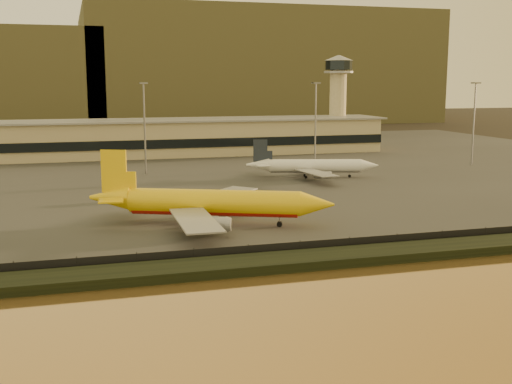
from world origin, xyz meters
TOP-DOWN VIEW (x-y plane):
  - ground at (0.00, 0.00)m, footprint 900.00×900.00m
  - embankment at (0.00, -17.00)m, footprint 320.00×7.00m
  - tarmac at (0.00, 95.00)m, footprint 320.00×220.00m
  - perimeter_fence at (0.00, -13.00)m, footprint 300.00×0.05m
  - terminal_building at (-14.52, 125.55)m, footprint 202.00×25.00m
  - control_tower at (70.00, 131.00)m, footprint 11.20×11.20m
  - apron_light_masts at (15.00, 75.00)m, footprint 152.20×12.20m
  - distant_hills at (-20.74, 340.00)m, footprint 470.00×160.00m
  - dhl_cargo_jet at (-6.42, 11.36)m, footprint 42.92×40.63m
  - white_narrowbody_jet at (32.45, 60.49)m, footprint 35.36×33.79m
  - gse_vehicle_yellow at (3.28, 24.26)m, footprint 4.75×2.95m
  - gse_vehicle_white at (-21.63, 38.10)m, footprint 4.60×3.33m

SIDE VIEW (x-z plane):
  - ground at x=0.00m, z-range 0.00..0.00m
  - tarmac at x=0.00m, z-range 0.00..0.20m
  - embankment at x=0.00m, z-range 0.00..1.40m
  - gse_vehicle_white at x=-21.63m, z-range 0.20..2.09m
  - gse_vehicle_yellow at x=3.28m, z-range 0.20..2.18m
  - perimeter_fence at x=0.00m, z-range 0.20..2.40m
  - white_narrowbody_jet at x=32.45m, z-range -1.88..8.42m
  - dhl_cargo_jet at x=-6.42m, z-range -2.50..10.92m
  - terminal_building at x=-14.52m, z-range -0.05..12.55m
  - apron_light_masts at x=15.00m, z-range 3.00..28.40m
  - control_tower at x=70.00m, z-range 3.91..39.41m
  - distant_hills at x=-20.74m, z-range -3.61..66.39m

